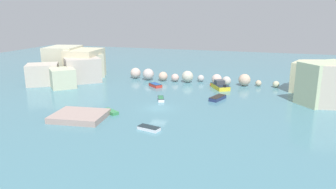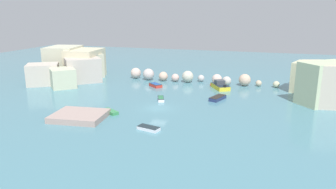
{
  "view_description": "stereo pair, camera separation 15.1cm",
  "coord_description": "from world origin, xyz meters",
  "px_view_note": "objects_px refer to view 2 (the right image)",
  "views": [
    {
      "loc": [
        16.34,
        -46.76,
        15.23
      ],
      "look_at": [
        0.0,
        5.19,
        1.0
      ],
      "focal_mm": 34.24,
      "sensor_mm": 36.0,
      "label": 1
    },
    {
      "loc": [
        16.48,
        -46.72,
        15.23
      ],
      "look_at": [
        0.0,
        5.19,
        1.0
      ],
      "focal_mm": 34.24,
      "sensor_mm": 36.0,
      "label": 2
    }
  ],
  "objects_px": {
    "moored_boat_0": "(156,85)",
    "moored_boat_1": "(110,112)",
    "moored_boat_2": "(218,98)",
    "moored_boat_3": "(220,86)",
    "moored_boat_5": "(149,128)",
    "stone_dock": "(79,116)",
    "channel_buoy": "(211,85)",
    "moored_boat_4": "(161,99)"
  },
  "relations": [
    {
      "from": "channel_buoy",
      "to": "stone_dock",
      "type": "bearing_deg",
      "value": -119.0
    },
    {
      "from": "stone_dock",
      "to": "moored_boat_1",
      "type": "relative_size",
      "value": 2.32
    },
    {
      "from": "moored_boat_5",
      "to": "moored_boat_3",
      "type": "bearing_deg",
      "value": -87.96
    },
    {
      "from": "stone_dock",
      "to": "moored_boat_0",
      "type": "relative_size",
      "value": 2.22
    },
    {
      "from": "moored_boat_4",
      "to": "moored_boat_5",
      "type": "distance_m",
      "value": 14.53
    },
    {
      "from": "channel_buoy",
      "to": "moored_boat_2",
      "type": "distance_m",
      "value": 10.46
    },
    {
      "from": "moored_boat_2",
      "to": "moored_boat_3",
      "type": "height_order",
      "value": "moored_boat_3"
    },
    {
      "from": "moored_boat_0",
      "to": "moored_boat_1",
      "type": "bearing_deg",
      "value": 128.88
    },
    {
      "from": "stone_dock",
      "to": "moored_boat_5",
      "type": "bearing_deg",
      "value": -6.01
    },
    {
      "from": "moored_boat_3",
      "to": "moored_boat_4",
      "type": "xyz_separation_m",
      "value": [
        -8.63,
        -11.87,
        -0.32
      ]
    },
    {
      "from": "moored_boat_2",
      "to": "moored_boat_5",
      "type": "relative_size",
      "value": 1.28
    },
    {
      "from": "channel_buoy",
      "to": "moored_boat_5",
      "type": "xyz_separation_m",
      "value": [
        -3.43,
        -27.66,
        -0.1
      ]
    },
    {
      "from": "moored_boat_0",
      "to": "moored_boat_3",
      "type": "distance_m",
      "value": 13.26
    },
    {
      "from": "channel_buoy",
      "to": "moored_boat_2",
      "type": "height_order",
      "value": "channel_buoy"
    },
    {
      "from": "stone_dock",
      "to": "moored_boat_0",
      "type": "height_order",
      "value": "stone_dock"
    },
    {
      "from": "moored_boat_4",
      "to": "stone_dock",
      "type": "bearing_deg",
      "value": -53.68
    },
    {
      "from": "channel_buoy",
      "to": "moored_boat_5",
      "type": "bearing_deg",
      "value": -97.08
    },
    {
      "from": "moored_boat_1",
      "to": "moored_boat_4",
      "type": "xyz_separation_m",
      "value": [
        5.05,
        9.22,
        0.06
      ]
    },
    {
      "from": "stone_dock",
      "to": "moored_boat_3",
      "type": "relative_size",
      "value": 1.38
    },
    {
      "from": "moored_boat_0",
      "to": "channel_buoy",
      "type": "bearing_deg",
      "value": -119.7
    },
    {
      "from": "stone_dock",
      "to": "moored_boat_2",
      "type": "bearing_deg",
      "value": 43.08
    },
    {
      "from": "moored_boat_1",
      "to": "moored_boat_2",
      "type": "relative_size",
      "value": 0.78
    },
    {
      "from": "channel_buoy",
      "to": "moored_boat_1",
      "type": "bearing_deg",
      "value": -117.12
    },
    {
      "from": "channel_buoy",
      "to": "moored_boat_2",
      "type": "relative_size",
      "value": 0.16
    },
    {
      "from": "moored_boat_0",
      "to": "moored_boat_2",
      "type": "distance_m",
      "value": 15.19
    },
    {
      "from": "moored_boat_1",
      "to": "moored_boat_4",
      "type": "distance_m",
      "value": 10.51
    },
    {
      "from": "moored_boat_0",
      "to": "moored_boat_4",
      "type": "relative_size",
      "value": 1.06
    },
    {
      "from": "stone_dock",
      "to": "moored_boat_4",
      "type": "height_order",
      "value": "stone_dock"
    },
    {
      "from": "channel_buoy",
      "to": "moored_boat_0",
      "type": "height_order",
      "value": "channel_buoy"
    },
    {
      "from": "moored_boat_2",
      "to": "moored_boat_5",
      "type": "height_order",
      "value": "moored_boat_2"
    },
    {
      "from": "moored_boat_1",
      "to": "moored_boat_2",
      "type": "bearing_deg",
      "value": -107.38
    },
    {
      "from": "moored_boat_1",
      "to": "moored_boat_5",
      "type": "bearing_deg",
      "value": -179.69
    },
    {
      "from": "moored_boat_3",
      "to": "moored_boat_5",
      "type": "xyz_separation_m",
      "value": [
        -5.49,
        -26.06,
        -0.37
      ]
    },
    {
      "from": "moored_boat_2",
      "to": "channel_buoy",
      "type": "bearing_deg",
      "value": -144.77
    },
    {
      "from": "moored_boat_1",
      "to": "moored_boat_3",
      "type": "height_order",
      "value": "moored_boat_3"
    },
    {
      "from": "channel_buoy",
      "to": "moored_boat_3",
      "type": "xyz_separation_m",
      "value": [
        2.06,
        -1.6,
        0.27
      ]
    },
    {
      "from": "stone_dock",
      "to": "moored_boat_1",
      "type": "xyz_separation_m",
      "value": [
        3.05,
        3.78,
        -0.19
      ]
    },
    {
      "from": "channel_buoy",
      "to": "moored_boat_0",
      "type": "relative_size",
      "value": 0.2
    },
    {
      "from": "channel_buoy",
      "to": "moored_boat_2",
      "type": "xyz_separation_m",
      "value": [
        2.89,
        -10.05,
        -0.02
      ]
    },
    {
      "from": "stone_dock",
      "to": "moored_boat_5",
      "type": "xyz_separation_m",
      "value": [
        11.24,
        -1.18,
        -0.19
      ]
    },
    {
      "from": "moored_boat_1",
      "to": "moored_boat_3",
      "type": "distance_m",
      "value": 25.14
    },
    {
      "from": "moored_boat_2",
      "to": "moored_boat_3",
      "type": "distance_m",
      "value": 8.5
    }
  ]
}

